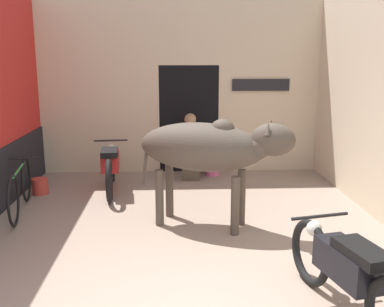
{
  "coord_description": "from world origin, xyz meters",
  "views": [
    {
      "loc": [
        -0.17,
        -2.95,
        2.22
      ],
      "look_at": [
        0.08,
        2.51,
        1.02
      ],
      "focal_mm": 42.0,
      "sensor_mm": 36.0,
      "label": 1
    }
  ],
  "objects_px": {
    "cow": "(209,148)",
    "motorcycle_near": "(347,271)",
    "motorcycle_far": "(110,165)",
    "bicycle": "(20,188)",
    "shopkeeper_seated": "(190,146)",
    "bucket": "(40,186)",
    "plastic_stool": "(212,164)"
  },
  "relations": [
    {
      "from": "cow",
      "to": "motorcycle_near",
      "type": "height_order",
      "value": "cow"
    },
    {
      "from": "motorcycle_near",
      "to": "motorcycle_far",
      "type": "xyz_separation_m",
      "value": [
        -2.5,
        3.82,
        0.01
      ]
    },
    {
      "from": "motorcycle_far",
      "to": "bicycle",
      "type": "distance_m",
      "value": 1.53
    },
    {
      "from": "motorcycle_near",
      "to": "bucket",
      "type": "relative_size",
      "value": 7.05
    },
    {
      "from": "cow",
      "to": "shopkeeper_seated",
      "type": "relative_size",
      "value": 1.73
    },
    {
      "from": "bicycle",
      "to": "bucket",
      "type": "xyz_separation_m",
      "value": [
        0.02,
        0.88,
        -0.23
      ]
    },
    {
      "from": "motorcycle_near",
      "to": "shopkeeper_seated",
      "type": "distance_m",
      "value": 4.67
    },
    {
      "from": "motorcycle_near",
      "to": "motorcycle_far",
      "type": "height_order",
      "value": "motorcycle_far"
    },
    {
      "from": "bicycle",
      "to": "bucket",
      "type": "height_order",
      "value": "bicycle"
    },
    {
      "from": "cow",
      "to": "shopkeeper_seated",
      "type": "distance_m",
      "value": 2.39
    },
    {
      "from": "cow",
      "to": "motorcycle_near",
      "type": "relative_size",
      "value": 1.13
    },
    {
      "from": "cow",
      "to": "plastic_stool",
      "type": "bearing_deg",
      "value": 83.88
    },
    {
      "from": "bucket",
      "to": "cow",
      "type": "bearing_deg",
      "value": -30.07
    },
    {
      "from": "motorcycle_near",
      "to": "bucket",
      "type": "distance_m",
      "value": 5.2
    },
    {
      "from": "plastic_stool",
      "to": "shopkeeper_seated",
      "type": "bearing_deg",
      "value": -153.44
    },
    {
      "from": "shopkeeper_seated",
      "to": "bicycle",
      "type": "bearing_deg",
      "value": -145.86
    },
    {
      "from": "motorcycle_far",
      "to": "bucket",
      "type": "distance_m",
      "value": 1.19
    },
    {
      "from": "bicycle",
      "to": "shopkeeper_seated",
      "type": "bearing_deg",
      "value": 34.14
    },
    {
      "from": "motorcycle_near",
      "to": "plastic_stool",
      "type": "distance_m",
      "value": 4.8
    },
    {
      "from": "cow",
      "to": "bicycle",
      "type": "height_order",
      "value": "cow"
    },
    {
      "from": "shopkeeper_seated",
      "to": "bucket",
      "type": "relative_size",
      "value": 4.62
    },
    {
      "from": "motorcycle_near",
      "to": "plastic_stool",
      "type": "bearing_deg",
      "value": 98.7
    },
    {
      "from": "motorcycle_far",
      "to": "bicycle",
      "type": "relative_size",
      "value": 1.06
    },
    {
      "from": "shopkeeper_seated",
      "to": "bucket",
      "type": "xyz_separation_m",
      "value": [
        -2.49,
        -0.82,
        -0.49
      ]
    },
    {
      "from": "motorcycle_far",
      "to": "shopkeeper_seated",
      "type": "relative_size",
      "value": 1.56
    },
    {
      "from": "motorcycle_near",
      "to": "plastic_stool",
      "type": "relative_size",
      "value": 4.63
    },
    {
      "from": "cow",
      "to": "motorcycle_far",
      "type": "relative_size",
      "value": 1.11
    },
    {
      "from": "motorcycle_far",
      "to": "bicycle",
      "type": "height_order",
      "value": "motorcycle_far"
    },
    {
      "from": "bicycle",
      "to": "motorcycle_far",
      "type": "bearing_deg",
      "value": 40.75
    },
    {
      "from": "cow",
      "to": "bicycle",
      "type": "distance_m",
      "value": 2.82
    },
    {
      "from": "plastic_stool",
      "to": "bucket",
      "type": "distance_m",
      "value": 3.09
    },
    {
      "from": "motorcycle_far",
      "to": "bucket",
      "type": "bearing_deg",
      "value": -174.28
    }
  ]
}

